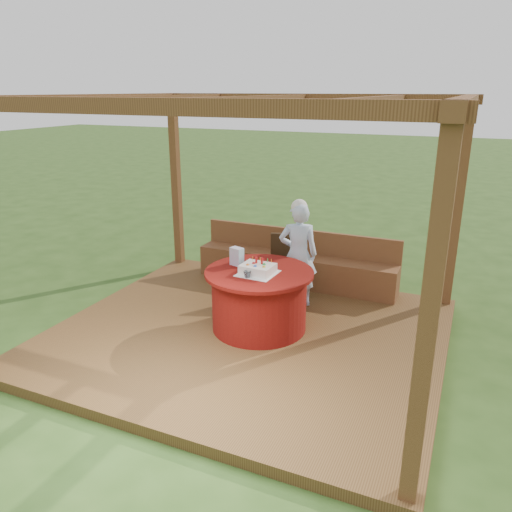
{
  "coord_description": "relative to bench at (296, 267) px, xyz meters",
  "views": [
    {
      "loc": [
        2.28,
        -4.93,
        2.89
      ],
      "look_at": [
        0.0,
        0.25,
        1.0
      ],
      "focal_mm": 35.0,
      "sensor_mm": 36.0,
      "label": 1
    }
  ],
  "objects": [
    {
      "name": "deck",
      "position": [
        0.0,
        -1.72,
        -0.32
      ],
      "size": [
        4.5,
        4.0,
        0.12
      ],
      "primitive_type": "cube",
      "color": "brown",
      "rests_on": "ground"
    },
    {
      "name": "table",
      "position": [
        0.09,
        -1.58,
        0.11
      ],
      "size": [
        1.29,
        1.29,
        0.74
      ],
      "color": "maroon",
      "rests_on": "deck"
    },
    {
      "name": "bench",
      "position": [
        0.0,
        0.0,
        0.0
      ],
      "size": [
        3.0,
        0.42,
        0.8
      ],
      "color": "brown",
      "rests_on": "deck"
    },
    {
      "name": "ground",
      "position": [
        0.0,
        -1.72,
        -0.38
      ],
      "size": [
        60.0,
        60.0,
        0.0
      ],
      "primitive_type": "plane",
      "color": "#294818",
      "rests_on": "ground"
    },
    {
      "name": "pergola",
      "position": [
        0.0,
        -1.72,
        2.02
      ],
      "size": [
        4.5,
        4.0,
        2.72
      ],
      "color": "brown",
      "rests_on": "deck"
    },
    {
      "name": "chair",
      "position": [
        0.05,
        -0.55,
        0.24
      ],
      "size": [
        0.57,
        0.57,
        0.89
      ],
      "color": "#362311",
      "rests_on": "deck"
    },
    {
      "name": "drinking_glass",
      "position": [
        0.06,
        -1.84,
        0.51
      ],
      "size": [
        0.1,
        0.1,
        0.08
      ],
      "primitive_type": "imported",
      "rotation": [
        0.0,
        0.0,
        -0.13
      ],
      "color": "white",
      "rests_on": "table"
    },
    {
      "name": "gift_bag",
      "position": [
        -0.24,
        -1.49,
        0.58
      ],
      "size": [
        0.18,
        0.14,
        0.22
      ],
      "primitive_type": "cube",
      "rotation": [
        0.0,
        0.0,
        -0.28
      ],
      "color": "#F09BD6",
      "rests_on": "table"
    },
    {
      "name": "birthday_cake",
      "position": [
        0.11,
        -1.66,
        0.53
      ],
      "size": [
        0.44,
        0.44,
        0.19
      ],
      "color": "white",
      "rests_on": "table"
    },
    {
      "name": "elderly_woman",
      "position": [
        0.27,
        -0.7,
        0.46
      ],
      "size": [
        0.59,
        0.49,
        1.45
      ],
      "color": "#9DC1EA",
      "rests_on": "deck"
    }
  ]
}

